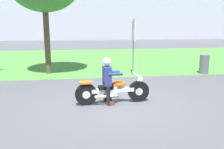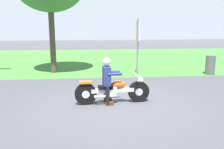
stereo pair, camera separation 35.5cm
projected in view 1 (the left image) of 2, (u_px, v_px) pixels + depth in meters
name	position (u px, v px, depth m)	size (l,w,h in m)	color
ground	(114.00, 104.00, 7.12)	(120.00, 120.00, 0.00)	#4C4C51
grass_verge	(93.00, 59.00, 16.42)	(60.00, 12.00, 0.01)	#478438
motorcycle_lead	(113.00, 90.00, 7.17)	(2.28, 0.66, 0.89)	black
rider_lead	(108.00, 77.00, 7.05)	(0.57, 0.48, 1.41)	black
trash_can	(204.00, 64.00, 11.50)	(0.44, 0.44, 0.92)	#595E5B
sign_banner	(133.00, 38.00, 10.91)	(0.08, 0.60, 2.60)	gray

